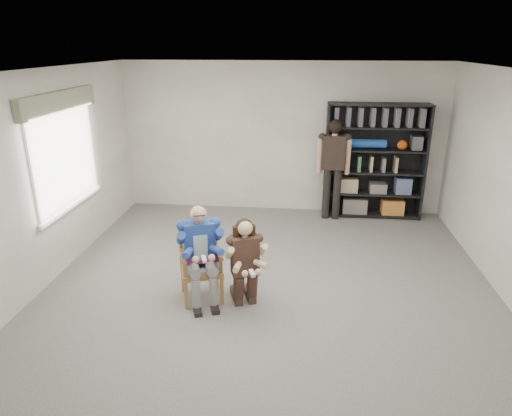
# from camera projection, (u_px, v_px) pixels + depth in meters

# --- Properties ---
(room_shell) EXTENTS (6.00, 7.00, 2.80)m
(room_shell) POSITION_uv_depth(u_px,v_px,m) (268.00, 198.00, 5.30)
(room_shell) COLOR beige
(room_shell) RESTS_ON ground
(floor) EXTENTS (6.00, 7.00, 0.01)m
(floor) POSITION_uv_depth(u_px,v_px,m) (267.00, 302.00, 5.78)
(floor) COLOR #63605B
(floor) RESTS_ON ground
(window_left) EXTENTS (0.16, 2.00, 1.75)m
(window_left) POSITION_uv_depth(u_px,v_px,m) (66.00, 153.00, 6.44)
(window_left) COLOR silver
(window_left) RESTS_ON room_shell
(armchair) EXTENTS (0.71, 0.70, 0.96)m
(armchair) POSITION_uv_depth(u_px,v_px,m) (201.00, 264.00, 5.73)
(armchair) COLOR #AC5F31
(armchair) RESTS_ON floor
(seated_man) EXTENTS (0.76, 0.89, 1.25)m
(seated_man) POSITION_uv_depth(u_px,v_px,m) (201.00, 253.00, 5.68)
(seated_man) COLOR navy
(seated_man) RESTS_ON floor
(kneeling_woman) EXTENTS (0.71, 0.89, 1.15)m
(kneeling_woman) POSITION_uv_depth(u_px,v_px,m) (245.00, 264.00, 5.53)
(kneeling_woman) COLOR #3A241C
(kneeling_woman) RESTS_ON floor
(bookshelf) EXTENTS (1.80, 0.38, 2.10)m
(bookshelf) POSITION_uv_depth(u_px,v_px,m) (374.00, 162.00, 8.32)
(bookshelf) COLOR black
(bookshelf) RESTS_ON floor
(standing_man) EXTENTS (0.58, 0.35, 1.83)m
(standing_man) POSITION_uv_depth(u_px,v_px,m) (333.00, 171.00, 8.24)
(standing_man) COLOR black
(standing_man) RESTS_ON floor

